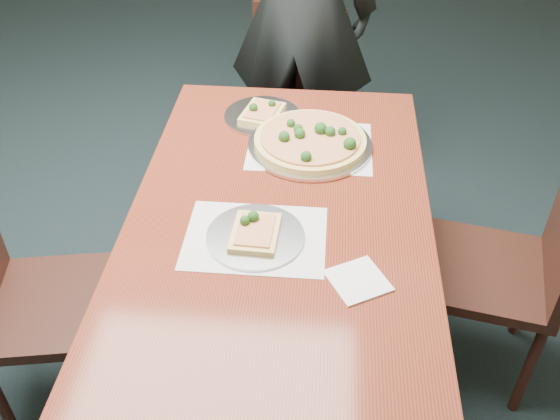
# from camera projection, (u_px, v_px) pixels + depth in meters

# --- Properties ---
(ground) EXTENTS (8.00, 8.00, 0.00)m
(ground) POSITION_uv_depth(u_px,v_px,m) (175.00, 325.00, 2.49)
(ground) COLOR black
(ground) RESTS_ON ground
(dining_table) EXTENTS (0.90, 1.50, 0.75)m
(dining_table) POSITION_uv_depth(u_px,v_px,m) (280.00, 233.00, 1.93)
(dining_table) COLOR #591D11
(dining_table) RESTS_ON ground
(chair_far) EXTENTS (0.49, 0.49, 0.91)m
(chair_far) POSITION_uv_depth(u_px,v_px,m) (292.00, 98.00, 2.87)
(chair_far) COLOR black
(chair_far) RESTS_ON ground
(chair_left) EXTENTS (0.49, 0.49, 0.91)m
(chair_left) POSITION_uv_depth(u_px,v_px,m) (22.00, 293.00, 1.93)
(chair_left) COLOR black
(chair_left) RESTS_ON ground
(chair_right) EXTENTS (0.49, 0.49, 0.91)m
(chair_right) POSITION_uv_depth(u_px,v_px,m) (517.00, 262.00, 2.03)
(chair_right) COLOR black
(chair_right) RESTS_ON ground
(diner) EXTENTS (0.72, 0.53, 1.83)m
(diner) POSITION_uv_depth(u_px,v_px,m) (301.00, 5.00, 2.68)
(diner) COLOR black
(diner) RESTS_ON ground
(placemat_main) EXTENTS (0.42, 0.32, 0.00)m
(placemat_main) POSITION_uv_depth(u_px,v_px,m) (310.00, 146.00, 2.13)
(placemat_main) COLOR white
(placemat_main) RESTS_ON dining_table
(placemat_near) EXTENTS (0.40, 0.30, 0.00)m
(placemat_near) POSITION_uv_depth(u_px,v_px,m) (255.00, 238.00, 1.77)
(placemat_near) COLOR white
(placemat_near) RESTS_ON dining_table
(pizza_pan) EXTENTS (0.42, 0.42, 0.07)m
(pizza_pan) POSITION_uv_depth(u_px,v_px,m) (310.00, 141.00, 2.12)
(pizza_pan) COLOR silver
(pizza_pan) RESTS_ON dining_table
(slice_plate_near) EXTENTS (0.28, 0.28, 0.06)m
(slice_plate_near) POSITION_uv_depth(u_px,v_px,m) (255.00, 234.00, 1.76)
(slice_plate_near) COLOR silver
(slice_plate_near) RESTS_ON dining_table
(slice_plate_far) EXTENTS (0.28, 0.28, 0.06)m
(slice_plate_far) POSITION_uv_depth(u_px,v_px,m) (262.00, 114.00, 2.28)
(slice_plate_far) COLOR silver
(slice_plate_far) RESTS_ON dining_table
(napkin) EXTENTS (0.19, 0.19, 0.01)m
(napkin) POSITION_uv_depth(u_px,v_px,m) (358.00, 281.00, 1.64)
(napkin) COLOR white
(napkin) RESTS_ON dining_table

